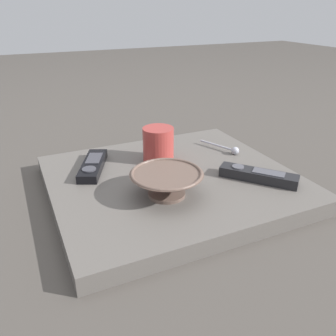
{
  "coord_description": "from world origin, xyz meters",
  "views": [
    {
      "loc": [
        0.34,
        0.71,
        0.43
      ],
      "look_at": [
        0.01,
        -0.01,
        0.06
      ],
      "focal_mm": 37.36,
      "sensor_mm": 36.0,
      "label": 1
    }
  ],
  "objects_px": {
    "cereal_bowl": "(167,182)",
    "coffee_mug": "(158,144)",
    "teaspoon": "(230,149)",
    "tv_remote_far": "(258,175)",
    "tv_remote_near": "(93,165)"
  },
  "relations": [
    {
      "from": "cereal_bowl",
      "to": "teaspoon",
      "type": "relative_size",
      "value": 1.32
    },
    {
      "from": "coffee_mug",
      "to": "teaspoon",
      "type": "distance_m",
      "value": 0.22
    },
    {
      "from": "coffee_mug",
      "to": "tv_remote_near",
      "type": "distance_m",
      "value": 0.18
    },
    {
      "from": "coffee_mug",
      "to": "tv_remote_near",
      "type": "relative_size",
      "value": 0.52
    },
    {
      "from": "cereal_bowl",
      "to": "tv_remote_near",
      "type": "xyz_separation_m",
      "value": [
        0.12,
        -0.21,
        -0.02
      ]
    },
    {
      "from": "cereal_bowl",
      "to": "tv_remote_near",
      "type": "relative_size",
      "value": 0.93
    },
    {
      "from": "cereal_bowl",
      "to": "tv_remote_far",
      "type": "bearing_deg",
      "value": 173.57
    },
    {
      "from": "cereal_bowl",
      "to": "teaspoon",
      "type": "distance_m",
      "value": 0.31
    },
    {
      "from": "cereal_bowl",
      "to": "coffee_mug",
      "type": "distance_m",
      "value": 0.2
    },
    {
      "from": "coffee_mug",
      "to": "teaspoon",
      "type": "bearing_deg",
      "value": 169.64
    },
    {
      "from": "teaspoon",
      "to": "tv_remote_far",
      "type": "height_order",
      "value": "tv_remote_far"
    },
    {
      "from": "teaspoon",
      "to": "tv_remote_far",
      "type": "distance_m",
      "value": 0.18
    },
    {
      "from": "tv_remote_near",
      "to": "cereal_bowl",
      "type": "bearing_deg",
      "value": 119.94
    },
    {
      "from": "cereal_bowl",
      "to": "coffee_mug",
      "type": "bearing_deg",
      "value": -107.95
    },
    {
      "from": "coffee_mug",
      "to": "cereal_bowl",
      "type": "bearing_deg",
      "value": 72.05
    }
  ]
}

